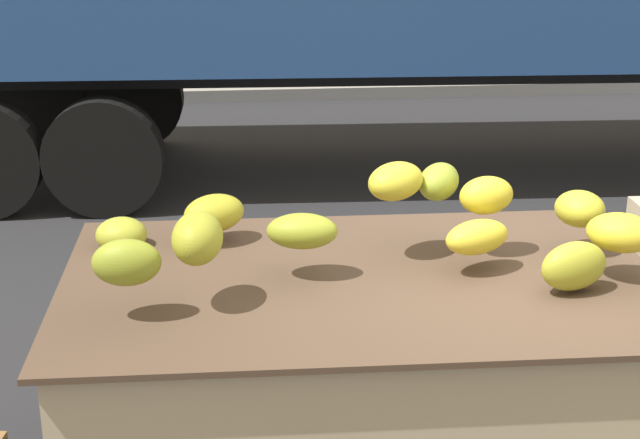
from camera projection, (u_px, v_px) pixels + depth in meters
The scene contains 1 object.
curb_strip at pixel (334, 88), 13.81m from camera, with size 80.00×0.80×0.16m, color gray.
Camera 1 is at (-1.50, -4.47, 2.97)m, focal length 54.68 mm.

